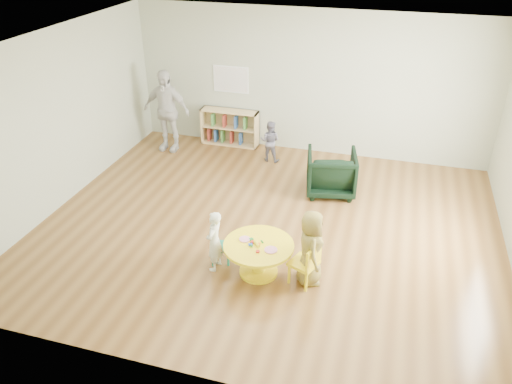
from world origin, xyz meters
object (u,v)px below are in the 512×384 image
at_px(activity_table, 259,253).
at_px(adult_caretaker, 166,111).
at_px(armchair, 331,172).
at_px(toddler, 270,141).
at_px(kid_chair_right, 307,263).
at_px(kid_chair_left, 217,246).
at_px(child_left, 214,241).
at_px(bookshelf, 230,127).
at_px(child_right, 310,248).

bearing_deg(activity_table, adult_caretaker, 130.43).
distance_m(armchair, toddler, 1.64).
relative_size(activity_table, kid_chair_right, 1.53).
relative_size(kid_chair_left, toddler, 0.61).
height_order(kid_chair_left, armchair, armchair).
height_order(kid_chair_right, adult_caretaker, adult_caretaker).
relative_size(kid_chair_left, armchair, 0.59).
relative_size(child_left, adult_caretaker, 0.54).
distance_m(bookshelf, adult_caretaker, 1.35).
xyz_separation_m(child_left, child_right, (1.29, 0.09, 0.09)).
xyz_separation_m(child_right, toddler, (-1.44, 3.42, -0.12)).
height_order(child_right, toddler, child_right).
distance_m(bookshelf, toddler, 1.16).
bearing_deg(child_right, activity_table, 74.38).
bearing_deg(armchair, toddler, -46.35).
bearing_deg(kid_chair_right, child_left, 112.80).
height_order(armchair, child_right, child_right).
height_order(kid_chair_right, child_right, child_right).
bearing_deg(adult_caretaker, kid_chair_right, -42.24).
height_order(activity_table, child_left, child_left).
relative_size(kid_chair_left, child_right, 0.47).
height_order(activity_table, toddler, toddler).
xyz_separation_m(bookshelf, armchair, (2.36, -1.49, 0.02)).
height_order(kid_chair_right, armchair, armchair).
xyz_separation_m(child_left, adult_caretaker, (-2.29, 3.45, 0.39)).
height_order(bookshelf, adult_caretaker, adult_caretaker).
xyz_separation_m(kid_chair_right, bookshelf, (-2.44, 4.03, 0.03)).
relative_size(bookshelf, child_left, 1.35).
xyz_separation_m(activity_table, kid_chair_right, (0.66, -0.03, 0.01)).
bearing_deg(child_right, child_left, 75.82).
height_order(child_left, child_right, child_right).
xyz_separation_m(activity_table, adult_caretaker, (-2.89, 3.39, 0.50)).
bearing_deg(adult_caretaker, toddler, 3.21).
bearing_deg(armchair, adult_caretaker, -25.61).
bearing_deg(child_left, armchair, 158.80).
xyz_separation_m(kid_chair_right, armchair, (-0.08, 2.54, 0.05)).
xyz_separation_m(child_right, adult_caretaker, (-3.58, 3.37, 0.30)).
xyz_separation_m(bookshelf, child_left, (1.17, -4.06, 0.08)).
bearing_deg(kid_chair_right, bookshelf, 52.78).
relative_size(kid_chair_right, child_right, 0.58).
height_order(child_left, adult_caretaker, adult_caretaker).
distance_m(kid_chair_left, kid_chair_right, 1.29).
height_order(armchair, child_left, child_left).
xyz_separation_m(kid_chair_right, adult_caretaker, (-3.55, 3.43, 0.50)).
xyz_separation_m(armchair, toddler, (-1.34, 0.94, 0.03)).
relative_size(kid_chair_right, adult_caretaker, 0.37).
distance_m(kid_chair_right, child_left, 1.27).
bearing_deg(child_left, child_right, 97.41).
bearing_deg(child_right, kid_chair_right, 138.68).
xyz_separation_m(toddler, adult_caretaker, (-2.13, -0.05, 0.42)).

